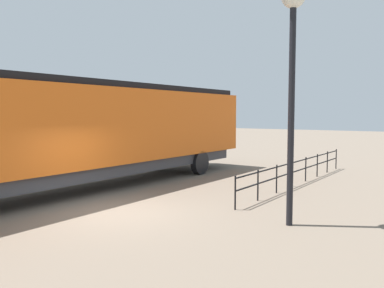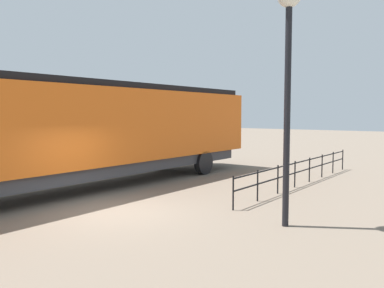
# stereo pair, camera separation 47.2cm
# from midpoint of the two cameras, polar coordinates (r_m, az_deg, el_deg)

# --- Properties ---
(ground_plane) EXTENTS (120.00, 120.00, 0.00)m
(ground_plane) POSITION_cam_midpoint_polar(r_m,az_deg,el_deg) (11.94, -11.87, -9.51)
(ground_plane) COLOR #756656
(locomotive) EXTENTS (3.10, 17.81, 4.01)m
(locomotive) POSITION_cam_midpoint_polar(r_m,az_deg,el_deg) (15.75, -14.60, 2.11)
(locomotive) COLOR orange
(locomotive) RESTS_ON ground_plane
(lamp_post) EXTENTS (0.60, 0.60, 6.00)m
(lamp_post) POSITION_cam_midpoint_polar(r_m,az_deg,el_deg) (10.46, 12.74, 13.54)
(lamp_post) COLOR black
(lamp_post) RESTS_ON ground_plane
(platform_fence) EXTENTS (0.05, 10.73, 1.02)m
(platform_fence) POSITION_cam_midpoint_polar(r_m,az_deg,el_deg) (16.74, 14.15, -3.27)
(platform_fence) COLOR black
(platform_fence) RESTS_ON ground_plane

